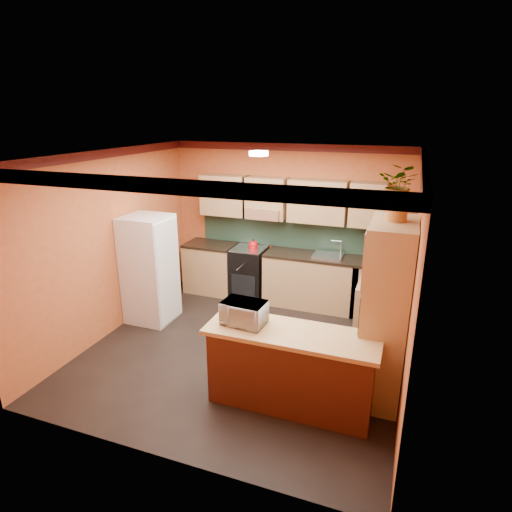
{
  "coord_description": "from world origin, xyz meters",
  "views": [
    {
      "loc": [
        1.97,
        -4.9,
        3.17
      ],
      "look_at": [
        0.02,
        0.45,
        1.26
      ],
      "focal_mm": 30.0,
      "sensor_mm": 36.0,
      "label": 1
    }
  ],
  "objects_px": {
    "pantry": "(386,313)",
    "stove": "(249,272)",
    "base_cabinets_back": "(282,278)",
    "microwave": "(244,313)",
    "breakfast_bar": "(291,371)",
    "fridge": "(150,269)"
  },
  "relations": [
    {
      "from": "fridge",
      "to": "microwave",
      "type": "bearing_deg",
      "value": -32.04
    },
    {
      "from": "fridge",
      "to": "pantry",
      "type": "xyz_separation_m",
      "value": [
        3.6,
        -0.77,
        0.2
      ]
    },
    {
      "from": "breakfast_bar",
      "to": "microwave",
      "type": "relative_size",
      "value": 3.77
    },
    {
      "from": "fridge",
      "to": "breakfast_bar",
      "type": "distance_m",
      "value": 3.01
    },
    {
      "from": "pantry",
      "to": "microwave",
      "type": "xyz_separation_m",
      "value": [
        -1.48,
        -0.55,
        0.01
      ]
    },
    {
      "from": "breakfast_bar",
      "to": "microwave",
      "type": "distance_m",
      "value": 0.84
    },
    {
      "from": "breakfast_bar",
      "to": "pantry",
      "type": "bearing_deg",
      "value": 30.86
    },
    {
      "from": "base_cabinets_back",
      "to": "breakfast_bar",
      "type": "bearing_deg",
      "value": -71.41
    },
    {
      "from": "base_cabinets_back",
      "to": "breakfast_bar",
      "type": "distance_m",
      "value": 2.85
    },
    {
      "from": "stove",
      "to": "base_cabinets_back",
      "type": "bearing_deg",
      "value": 0.0
    },
    {
      "from": "base_cabinets_back",
      "to": "pantry",
      "type": "relative_size",
      "value": 1.74
    },
    {
      "from": "base_cabinets_back",
      "to": "stove",
      "type": "xyz_separation_m",
      "value": [
        -0.62,
        -0.0,
        0.02
      ]
    },
    {
      "from": "breakfast_bar",
      "to": "microwave",
      "type": "bearing_deg",
      "value": -180.0
    },
    {
      "from": "stove",
      "to": "pantry",
      "type": "bearing_deg",
      "value": -41.15
    },
    {
      "from": "base_cabinets_back",
      "to": "stove",
      "type": "height_order",
      "value": "stove"
    },
    {
      "from": "base_cabinets_back",
      "to": "stove",
      "type": "distance_m",
      "value": 0.63
    },
    {
      "from": "microwave",
      "to": "stove",
      "type": "bearing_deg",
      "value": 113.59
    },
    {
      "from": "stove",
      "to": "microwave",
      "type": "bearing_deg",
      "value": -70.15
    },
    {
      "from": "base_cabinets_back",
      "to": "microwave",
      "type": "xyz_separation_m",
      "value": [
        0.35,
        -2.7,
        0.62
      ]
    },
    {
      "from": "breakfast_bar",
      "to": "microwave",
      "type": "height_order",
      "value": "microwave"
    },
    {
      "from": "base_cabinets_back",
      "to": "breakfast_bar",
      "type": "relative_size",
      "value": 2.03
    },
    {
      "from": "pantry",
      "to": "stove",
      "type": "bearing_deg",
      "value": 138.85
    }
  ]
}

